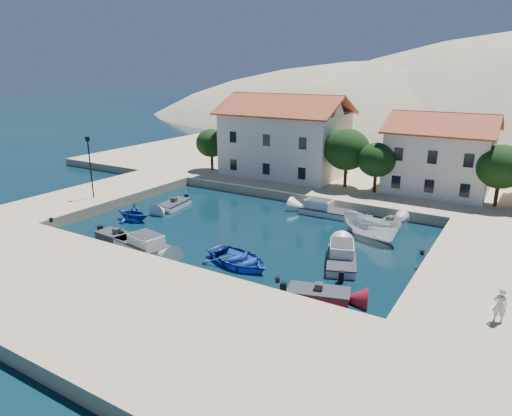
# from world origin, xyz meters

# --- Properties ---
(ground) EXTENTS (400.00, 400.00, 0.00)m
(ground) POSITION_xyz_m (0.00, 0.00, 0.00)
(ground) COLOR black
(ground) RESTS_ON ground
(quay_south) EXTENTS (52.00, 12.00, 1.00)m
(quay_south) POSITION_xyz_m (0.00, -6.00, 0.50)
(quay_south) COLOR tan
(quay_south) RESTS_ON ground
(quay_west) EXTENTS (8.00, 20.00, 1.00)m
(quay_west) POSITION_xyz_m (-19.00, 10.00, 0.50)
(quay_west) COLOR tan
(quay_west) RESTS_ON ground
(quay_north) EXTENTS (80.00, 36.00, 1.00)m
(quay_north) POSITION_xyz_m (2.00, 38.00, 0.50)
(quay_north) COLOR tan
(quay_north) RESTS_ON ground
(building_left) EXTENTS (14.70, 9.45, 9.70)m
(building_left) POSITION_xyz_m (-6.00, 28.00, 5.94)
(building_left) COLOR beige
(building_left) RESTS_ON quay_north
(building_mid) EXTENTS (10.50, 8.40, 8.30)m
(building_mid) POSITION_xyz_m (12.00, 29.00, 5.22)
(building_mid) COLOR beige
(building_mid) RESTS_ON quay_north
(trees) EXTENTS (37.30, 5.30, 6.45)m
(trees) POSITION_xyz_m (4.51, 25.46, 4.84)
(trees) COLOR #382314
(trees) RESTS_ON quay_north
(lamppost) EXTENTS (0.35, 0.25, 6.22)m
(lamppost) POSITION_xyz_m (-17.50, 8.00, 4.75)
(lamppost) COLOR black
(lamppost) RESTS_ON quay_west
(bollards) EXTENTS (29.36, 9.56, 0.30)m
(bollards) POSITION_xyz_m (2.80, 3.87, 1.15)
(bollards) COLOR black
(bollards) RESTS_ON ground
(motorboat_grey_sw) EXTENTS (3.92, 1.97, 1.25)m
(motorboat_grey_sw) POSITION_xyz_m (-8.06, 2.44, 0.29)
(motorboat_grey_sw) COLOR #323237
(motorboat_grey_sw) RESTS_ON ground
(cabin_cruiser_south) EXTENTS (5.26, 3.00, 1.60)m
(cabin_cruiser_south) POSITION_xyz_m (-4.92, 2.09, 0.48)
(cabin_cruiser_south) COLOR silver
(cabin_cruiser_south) RESTS_ON ground
(rowboat_south) EXTENTS (6.34, 5.22, 1.14)m
(rowboat_south) POSITION_xyz_m (3.20, 3.66, 0.00)
(rowboat_south) COLOR #1B3796
(rowboat_south) RESTS_ON ground
(motorboat_red_se) EXTENTS (4.16, 2.74, 1.25)m
(motorboat_red_se) POSITION_xyz_m (10.30, 1.93, 0.29)
(motorboat_red_se) COLOR maroon
(motorboat_red_se) RESTS_ON ground
(cabin_cruiser_east) EXTENTS (3.69, 5.41, 1.60)m
(cabin_cruiser_east) POSITION_xyz_m (9.61, 7.52, 0.48)
(cabin_cruiser_east) COLOR silver
(cabin_cruiser_east) RESTS_ON ground
(boat_east) EXTENTS (5.94, 3.78, 2.15)m
(boat_east) POSITION_xyz_m (9.72, 14.00, 0.00)
(boat_east) COLOR silver
(boat_east) RESTS_ON ground
(motorboat_white_ne) EXTENTS (2.29, 3.92, 1.25)m
(motorboat_white_ne) POSITION_xyz_m (10.38, 17.28, 0.29)
(motorboat_white_ne) COLOR silver
(motorboat_white_ne) RESTS_ON ground
(rowboat_west) EXTENTS (3.69, 3.25, 1.83)m
(rowboat_west) POSITION_xyz_m (-10.76, 6.89, 0.00)
(rowboat_west) COLOR #1B3796
(rowboat_west) RESTS_ON ground
(motorboat_white_west) EXTENTS (2.24, 4.14, 1.25)m
(motorboat_white_west) POSITION_xyz_m (-10.23, 12.03, 0.29)
(motorboat_white_west) COLOR silver
(motorboat_white_west) RESTS_ON ground
(cabin_cruiser_north) EXTENTS (4.90, 2.08, 1.60)m
(cabin_cruiser_north) POSITION_xyz_m (3.95, 17.87, 0.48)
(cabin_cruiser_north) COLOR silver
(cabin_cruiser_north) RESTS_ON ground
(pedestrian) EXTENTS (0.81, 0.66, 1.91)m
(pedestrian) POSITION_xyz_m (20.04, 2.81, 1.95)
(pedestrian) COLOR beige
(pedestrian) RESTS_ON quay_east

